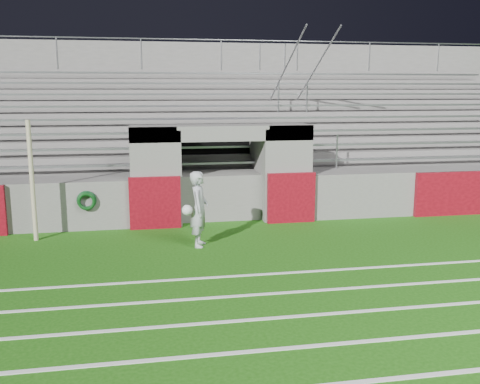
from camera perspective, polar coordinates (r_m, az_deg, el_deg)
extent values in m
plane|color=#1B540E|center=(11.34, 0.65, -7.18)|extent=(90.00, 90.00, 0.00)
cylinder|color=#C7B994|center=(13.34, -21.30, 1.08)|extent=(0.11, 0.11, 2.84)
cube|color=white|center=(7.74, 6.55, -16.11)|extent=(28.00, 0.09, 0.01)
cube|color=white|center=(8.60, 4.57, -13.19)|extent=(28.00, 0.09, 0.01)
cube|color=white|center=(9.50, 2.99, -10.80)|extent=(28.00, 0.09, 0.01)
cube|color=white|center=(10.41, 1.71, -8.82)|extent=(28.00, 0.09, 0.01)
cube|color=slate|center=(14.26, -9.18, 1.77)|extent=(1.20, 1.00, 2.60)
cube|color=slate|center=(14.77, 4.93, 2.18)|extent=(1.20, 1.00, 2.60)
cube|color=black|center=(16.08, -2.89, 2.73)|extent=(2.60, 0.20, 2.50)
cube|color=slate|center=(14.89, -6.72, 2.02)|extent=(0.10, 2.20, 2.50)
cube|color=slate|center=(15.20, 1.96, 2.27)|extent=(0.10, 2.20, 2.50)
cube|color=slate|center=(14.28, -2.03, 6.36)|extent=(4.80, 1.00, 0.40)
cube|color=slate|center=(18.21, -3.77, 3.34)|extent=(26.00, 8.00, 0.20)
cube|color=slate|center=(18.30, -3.75, 1.40)|extent=(26.00, 8.00, 1.05)
cube|color=#610812|center=(13.83, -9.05, -1.14)|extent=(1.30, 0.15, 1.35)
cube|color=#610812|center=(14.35, 5.47, -0.61)|extent=(1.30, 0.15, 1.35)
cube|color=#610812|center=(16.27, 21.60, -0.16)|extent=(2.20, 0.15, 1.25)
cube|color=gray|center=(15.29, -2.51, 3.14)|extent=(23.00, 0.28, 0.06)
cube|color=slate|center=(16.13, -2.93, 3.43)|extent=(24.00, 0.75, 0.38)
cube|color=gray|center=(15.98, -2.89, 4.84)|extent=(23.00, 0.28, 0.06)
cube|color=slate|center=(16.84, -3.27, 4.39)|extent=(24.00, 0.75, 0.76)
cube|color=gray|center=(16.69, -3.25, 6.40)|extent=(23.00, 0.28, 0.06)
cube|color=slate|center=(17.57, -3.58, 5.27)|extent=(24.00, 0.75, 1.14)
cube|color=gray|center=(17.41, -3.57, 7.83)|extent=(23.00, 0.28, 0.06)
cube|color=slate|center=(18.29, -3.87, 6.08)|extent=(24.00, 0.75, 1.52)
cube|color=gray|center=(18.14, -3.87, 9.14)|extent=(23.00, 0.28, 0.06)
cube|color=slate|center=(19.02, -4.14, 6.83)|extent=(24.00, 0.75, 1.90)
cube|color=gray|center=(18.88, -4.15, 10.36)|extent=(23.00, 0.28, 0.06)
cube|color=slate|center=(19.75, -4.39, 7.53)|extent=(24.00, 0.75, 2.28)
cube|color=gray|center=(19.62, -4.41, 11.48)|extent=(23.00, 0.28, 0.06)
cube|color=slate|center=(20.49, -4.62, 8.17)|extent=(24.00, 0.75, 2.66)
cube|color=gray|center=(20.38, -4.65, 12.51)|extent=(23.00, 0.28, 0.06)
cube|color=slate|center=(21.16, -4.81, 8.42)|extent=(26.00, 0.60, 5.29)
cylinder|color=#A5A8AD|center=(15.53, 6.82, 4.24)|extent=(0.05, 0.05, 1.00)
cylinder|color=#A5A8AD|center=(18.32, 4.13, 10.03)|extent=(0.05, 0.05, 1.00)
cylinder|color=#A5A8AD|center=(21.27, 2.11, 14.25)|extent=(0.05, 0.05, 1.00)
cylinder|color=#A5A8AD|center=(18.32, 4.15, 11.60)|extent=(0.05, 6.02, 3.08)
cylinder|color=#A5A8AD|center=(15.85, 10.29, 4.27)|extent=(0.05, 0.05, 1.00)
cylinder|color=#A5A8AD|center=(18.59, 7.16, 9.99)|extent=(0.05, 0.05, 1.00)
cylinder|color=#A5A8AD|center=(21.51, 4.79, 14.18)|extent=(0.05, 0.05, 1.00)
cylinder|color=#A5A8AD|center=(18.59, 7.20, 11.53)|extent=(0.05, 6.02, 3.08)
cylinder|color=#A5A8AD|center=(20.99, -18.95, 13.87)|extent=(0.05, 0.05, 1.10)
cylinder|color=#A5A8AD|center=(20.78, -10.49, 14.30)|extent=(0.05, 0.05, 1.10)
cylinder|color=#A5A8AD|center=(21.01, -2.02, 14.43)|extent=(0.05, 0.05, 1.10)
cylinder|color=#A5A8AD|center=(21.65, 6.11, 14.27)|extent=(0.05, 0.05, 1.10)
cylinder|color=#A5A8AD|center=(22.67, 13.63, 13.87)|extent=(0.05, 0.05, 1.10)
cylinder|color=#A5A8AD|center=(24.03, 20.36, 13.32)|extent=(0.05, 0.05, 1.10)
cylinder|color=#A5A8AD|center=(20.93, -4.85, 15.92)|extent=(24.00, 0.05, 0.05)
imported|color=#ACB0B6|center=(12.11, -4.38, -1.82)|extent=(0.54, 0.71, 1.72)
sphere|color=white|center=(11.90, -5.66, -1.93)|extent=(0.24, 0.24, 0.24)
torus|color=#0B3B19|center=(13.88, -16.05, -0.86)|extent=(0.49, 0.09, 0.49)
torus|color=#0B3912|center=(13.83, -16.06, -0.97)|extent=(0.45, 0.09, 0.45)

